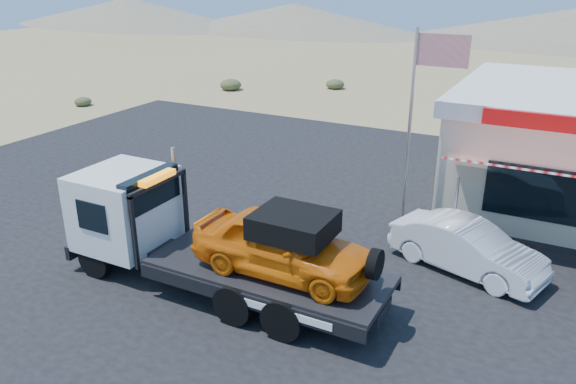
% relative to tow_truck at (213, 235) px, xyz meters
% --- Properties ---
extents(ground, '(120.00, 120.00, 0.00)m').
position_rel_tow_truck_xyz_m(ground, '(-1.70, 1.53, -1.49)').
color(ground, '#937C53').
rests_on(ground, ground).
extents(asphalt_lot, '(32.00, 24.00, 0.02)m').
position_rel_tow_truck_xyz_m(asphalt_lot, '(0.30, 4.53, -1.48)').
color(asphalt_lot, black).
rests_on(asphalt_lot, ground).
extents(tow_truck, '(8.27, 2.45, 2.77)m').
position_rel_tow_truck_xyz_m(tow_truck, '(0.00, 0.00, 0.00)').
color(tow_truck, black).
rests_on(tow_truck, asphalt_lot).
extents(white_sedan, '(4.33, 2.58, 1.35)m').
position_rel_tow_truck_xyz_m(white_sedan, '(5.39, 3.85, -0.80)').
color(white_sedan, silver).
rests_on(white_sedan, asphalt_lot).
extents(flagpole, '(1.55, 0.10, 6.00)m').
position_rel_tow_truck_xyz_m(flagpole, '(3.23, 6.03, 2.27)').
color(flagpole, '#99999E').
rests_on(flagpole, asphalt_lot).
extents(desert_scrub, '(27.22, 34.84, 0.77)m').
position_rel_tow_truck_xyz_m(desert_scrub, '(-14.56, 12.68, -1.17)').
color(desert_scrub, '#373D21').
rests_on(desert_scrub, ground).
extents(distant_hills, '(126.00, 48.00, 4.20)m').
position_rel_tow_truck_xyz_m(distant_hills, '(-11.48, 56.68, 0.40)').
color(distant_hills, '#726B59').
rests_on(distant_hills, ground).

